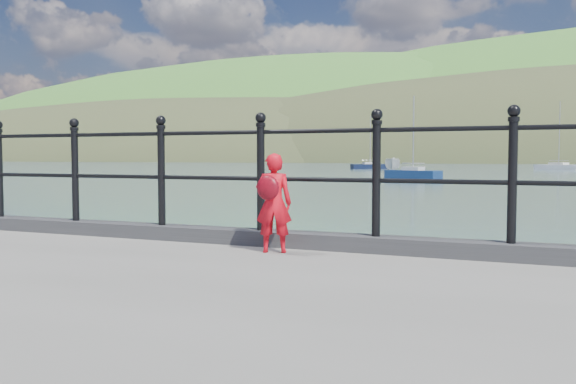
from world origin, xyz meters
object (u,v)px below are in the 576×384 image
at_px(railing, 316,164).
at_px(sailboat_port, 413,175).
at_px(sailboat_deep, 559,167).
at_px(launch_white, 393,165).
at_px(sailboat_left, 370,167).
at_px(child, 273,202).

bearing_deg(railing, sailboat_port, 100.14).
relative_size(railing, sailboat_deep, 1.85).
xyz_separation_m(railing, sailboat_deep, (3.83, 88.13, -1.48)).
bearing_deg(sailboat_port, launch_white, 130.86).
height_order(launch_white, sailboat_left, sailboat_left).
xyz_separation_m(railing, sailboat_left, (-21.98, 82.86, -1.48)).
bearing_deg(sailboat_left, launch_white, -101.98).
distance_m(railing, sailboat_left, 85.74).
height_order(sailboat_deep, sailboat_port, sailboat_deep).
relative_size(sailboat_deep, sailboat_port, 1.36).
height_order(sailboat_deep, sailboat_left, sailboat_deep).
relative_size(railing, sailboat_port, 2.53).
relative_size(railing, sailboat_left, 2.24).
distance_m(railing, sailboat_deep, 88.23).
relative_size(launch_white, sailboat_port, 0.63).
bearing_deg(child, sailboat_deep, -111.98).
xyz_separation_m(railing, launch_white, (-13.78, 62.35, -0.95)).
bearing_deg(child, railing, -143.93).
bearing_deg(launch_white, railing, -90.00).
height_order(launch_white, sailboat_port, sailboat_port).
height_order(child, sailboat_deep, sailboat_deep).
xyz_separation_m(railing, child, (-0.28, -0.40, -0.35)).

